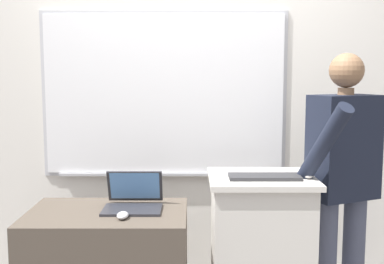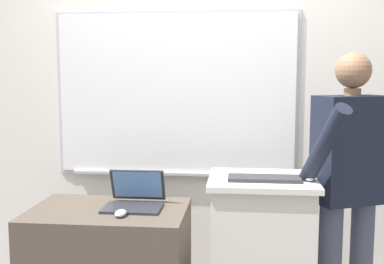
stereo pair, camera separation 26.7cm
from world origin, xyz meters
name	(u,v)px [view 2 (the right image)]	position (x,y,z in m)	size (l,w,h in m)	color
back_wall	(199,97)	(-0.01, 1.26, 1.34)	(6.40, 0.17, 2.68)	silver
lectern_podium	(261,260)	(0.42, 0.43, 0.47)	(0.58, 0.51, 0.94)	beige
person_presenter	(349,179)	(0.90, 0.53, 0.92)	(0.56, 0.64, 1.62)	#474C60
laptop	(135,197)	(-0.29, 0.44, 0.81)	(0.32, 0.30, 0.20)	#28282D
wireless_keyboard	(264,178)	(0.42, 0.37, 0.95)	(0.38, 0.15, 0.02)	#2D2D30
computer_mouse_by_laptop	(121,213)	(-0.33, 0.24, 0.78)	(0.06, 0.10, 0.03)	#BCBCC1
computer_mouse_by_keyboard	(309,177)	(0.66, 0.38, 0.96)	(0.06, 0.10, 0.03)	silver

